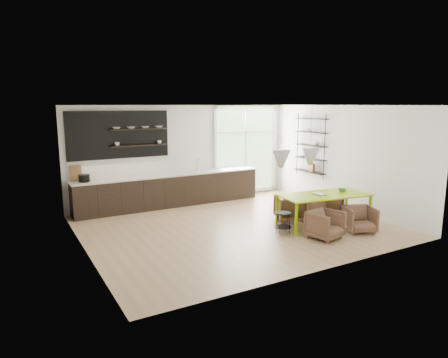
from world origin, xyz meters
TOP-DOWN VIEW (x-y plane):
  - room at (0.58, 1.10)m, footprint 7.02×6.01m
  - kitchen_run at (-0.70, 2.69)m, footprint 5.54×0.69m
  - right_shelving at (3.36, 1.17)m, footprint 0.26×1.22m
  - dining_table at (1.87, -1.02)m, footprint 2.27×1.26m
  - armchair_back_left at (1.47, -0.24)m, footprint 0.89×0.90m
  - armchair_back_right at (2.54, -0.40)m, footprint 0.69×0.71m
  - armchair_front_left at (1.27, -1.72)m, footprint 0.79×0.81m
  - armchair_front_right at (2.29, -1.77)m, footprint 0.85×0.86m
  - wire_stool at (0.71, -0.95)m, footprint 0.38×0.38m
  - table_book at (1.66, -0.97)m, footprint 0.27×0.34m
  - table_bowl at (2.52, -0.97)m, footprint 0.23×0.23m

SIDE VIEW (x-z plane):
  - armchair_front_right at x=2.29m, z-range 0.00..0.60m
  - wire_stool at x=0.71m, z-range 0.07..0.55m
  - armchair_front_left at x=1.27m, z-range 0.00..0.62m
  - armchair_back_right at x=2.54m, z-range 0.00..0.63m
  - armchair_back_left at x=1.47m, z-range 0.00..0.64m
  - kitchen_run at x=-0.70m, z-range -0.78..1.97m
  - dining_table at x=1.87m, z-range 0.34..1.13m
  - table_book at x=1.66m, z-range 0.79..0.82m
  - table_bowl at x=2.52m, z-range 0.79..0.85m
  - room at x=0.58m, z-range 0.00..2.92m
  - right_shelving at x=3.36m, z-range 0.70..2.60m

